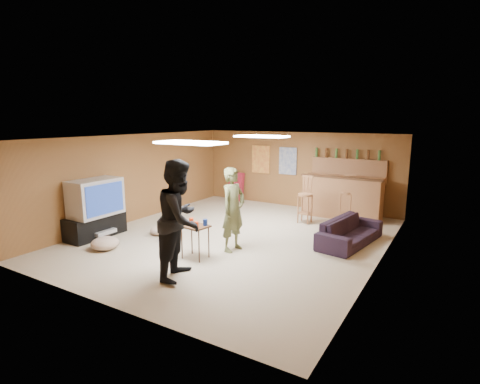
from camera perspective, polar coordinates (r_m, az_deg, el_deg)
The scene contains 32 objects.
ground at distance 8.30m, azimuth -0.71°, elevation -7.02°, with size 7.00×7.00×0.00m, color tan.
ceiling at distance 7.89m, azimuth -0.75°, elevation 8.34°, with size 6.00×7.00×0.02m, color silver.
wall_back at distance 11.12m, azimuth 8.77°, elevation 3.34°, with size 6.00×0.02×2.20m, color brown.
wall_front at distance 5.44m, azimuth -20.50°, elevation -5.47°, with size 6.00×0.02×2.20m, color brown.
wall_left at distance 9.90m, azimuth -15.70°, elevation 2.10°, with size 0.02×7.00×2.20m, color brown.
wall_right at distance 6.97m, azimuth 20.80°, elevation -1.92°, with size 0.02×7.00×2.20m, color brown.
tv_stand at distance 8.92m, azimuth -21.15°, elevation -4.81°, with size 0.55×1.30×0.50m, color black.
dvd_box at distance 8.78m, azimuth -20.21°, elevation -5.68°, with size 0.35×0.50×0.08m, color #B2B2B7.
tv_body at distance 8.72m, azimuth -21.17°, elevation -0.77°, with size 0.60×1.10×0.80m, color #B2B2B7.
tv_screen at distance 8.48m, azimuth -19.87°, elevation -1.00°, with size 0.02×0.95×0.65m, color navy.
bar_counter at distance 10.22m, azimuth 15.30°, elevation -0.74°, with size 2.00×0.60×1.10m, color brown.
bar_lip at distance 9.89m, azimuth 15.07°, elevation 2.12°, with size 2.10×0.12×0.05m, color #382112.
bar_shelf at distance 10.51m, azimuth 16.24°, elevation 4.77°, with size 2.00×0.18×0.05m, color brown.
bar_backing at distance 10.56m, azimuth 16.18°, elevation 3.17°, with size 2.00×0.14×0.60m, color brown.
poster_left at distance 11.55m, azimuth 3.19°, elevation 4.99°, with size 0.60×0.03×0.85m, color #BF3F26.
poster_right at distance 11.16m, azimuth 7.30°, elevation 4.71°, with size 0.55×0.03×0.80m, color #334C99.
folding_chair_stack at distance 11.93m, azimuth -0.62°, elevation 0.84°, with size 0.50×0.14×0.90m, color maroon.
ceiling_panel_front at distance 6.66m, azimuth -7.58°, elevation 7.46°, with size 1.20×0.60×0.04m, color white.
ceiling_panel_back at distance 8.93m, azimuth 3.32°, elevation 8.46°, with size 1.20×0.60×0.04m, color white.
person_olive at distance 7.34m, azimuth -1.05°, elevation -2.69°, with size 0.61×0.40×1.67m, color brown.
person_black at distance 6.17m, azimuth -9.12°, elevation -4.12°, with size 0.95×0.74×1.96m, color black.
sofa at distance 8.18m, azimuth 16.44°, elevation -5.79°, with size 1.83×0.72×0.53m, color black.
tray_table at distance 7.11m, azimuth -6.83°, elevation -7.54°, with size 0.49×0.39×0.64m, color #382112.
cup_red_near at distance 7.10m, azimuth -7.42°, elevation -4.40°, with size 0.08×0.08×0.11m, color red.
cup_red_far at distance 6.87m, azimuth -6.65°, elevation -4.96°, with size 0.08×0.08×0.11m, color red.
cup_blue at distance 6.98m, azimuth -5.32°, elevation -4.63°, with size 0.09×0.09×0.12m, color navy.
bar_stool_left at distance 9.49m, azimuth 9.89°, elevation -1.55°, with size 0.33×0.33×1.06m, color brown, non-canonical shape.
bar_stool_right at distance 10.02m, azimuth 15.98°, elevation -0.84°, with size 0.37×0.37×1.16m, color brown, non-canonical shape.
cushion_near_tv at distance 8.31m, azimuth -10.42°, elevation -6.37°, with size 0.49×0.49×0.22m, color tan.
cushion_mid at distance 8.71m, azimuth -12.05°, elevation -5.69°, with size 0.45×0.45×0.20m, color tan.
cushion_far at distance 8.05m, azimuth -19.86°, elevation -7.35°, with size 0.55×0.55×0.25m, color tan.
bottle_row at distance 10.49m, azimuth 15.94°, elevation 5.63°, with size 1.76×0.08×0.26m, color #3F7233, non-canonical shape.
Camera 1 is at (4.13, -6.71, 2.59)m, focal length 28.00 mm.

